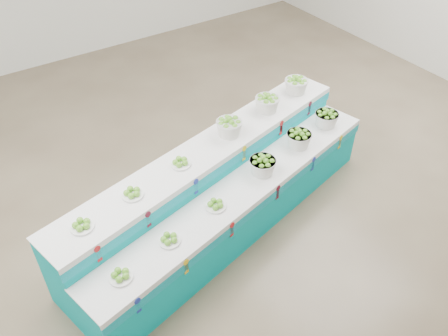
{
  "coord_description": "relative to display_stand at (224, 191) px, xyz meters",
  "views": [
    {
      "loc": [
        -2.81,
        -3.97,
        4.42
      ],
      "look_at": [
        -0.47,
        -0.47,
        0.87
      ],
      "focal_mm": 37.75,
      "sensor_mm": 36.0,
      "label": 1
    }
  ],
  "objects": [
    {
      "name": "ground",
      "position": [
        0.47,
        0.47,
        -0.51
      ],
      "size": [
        10.0,
        10.0,
        0.0
      ],
      "primitive_type": "plane",
      "color": "brown",
      "rests_on": "ground"
    },
    {
      "name": "display_stand",
      "position": [
        0.0,
        0.0,
        0.0
      ],
      "size": [
        4.51,
        2.08,
        1.02
      ],
      "primitive_type": null,
      "rotation": [
        0.0,
        0.0,
        0.23
      ],
      "color": "#02A3AB",
      "rests_on": "ground"
    },
    {
      "name": "plate_lower_left",
      "position": [
        -1.63,
        -0.66,
        0.26
      ],
      "size": [
        0.28,
        0.28,
        0.09
      ],
      "primitive_type": "cylinder",
      "rotation": [
        0.0,
        0.0,
        0.23
      ],
      "color": "white",
      "rests_on": "display_stand"
    },
    {
      "name": "plate_lower_mid",
      "position": [
        -1.02,
        -0.52,
        0.26
      ],
      "size": [
        0.28,
        0.28,
        0.09
      ],
      "primitive_type": "cylinder",
      "rotation": [
        0.0,
        0.0,
        0.23
      ],
      "color": "white",
      "rests_on": "display_stand"
    },
    {
      "name": "plate_lower_right",
      "position": [
        -0.35,
        -0.36,
        0.26
      ],
      "size": [
        0.28,
        0.28,
        0.09
      ],
      "primitive_type": "cylinder",
      "rotation": [
        0.0,
        0.0,
        0.23
      ],
      "color": "white",
      "rests_on": "display_stand"
    },
    {
      "name": "basket_lower_left",
      "position": [
        0.43,
        -0.18,
        0.33
      ],
      "size": [
        0.38,
        0.38,
        0.23
      ],
      "primitive_type": null,
      "rotation": [
        0.0,
        0.0,
        0.23
      ],
      "color": "silver",
      "rests_on": "display_stand"
    },
    {
      "name": "basket_lower_mid",
      "position": [
        1.14,
        -0.01,
        0.33
      ],
      "size": [
        0.38,
        0.38,
        0.23
      ],
      "primitive_type": null,
      "rotation": [
        0.0,
        0.0,
        0.23
      ],
      "color": "silver",
      "rests_on": "display_stand"
    },
    {
      "name": "basket_lower_right",
      "position": [
        1.76,
        0.13,
        0.33
      ],
      "size": [
        0.38,
        0.38,
        0.23
      ],
      "primitive_type": null,
      "rotation": [
        0.0,
        0.0,
        0.23
      ],
      "color": "silver",
      "rests_on": "display_stand"
    },
    {
      "name": "plate_upper_left",
      "position": [
        -1.75,
        -0.13,
        0.56
      ],
      "size": [
        0.28,
        0.28,
        0.09
      ],
      "primitive_type": "cylinder",
      "rotation": [
        0.0,
        0.0,
        0.23
      ],
      "color": "white",
      "rests_on": "display_stand"
    },
    {
      "name": "plate_upper_mid",
      "position": [
        -1.14,
        0.01,
        0.56
      ],
      "size": [
        0.28,
        0.28,
        0.09
      ],
      "primitive_type": "cylinder",
      "rotation": [
        0.0,
        0.0,
        0.23
      ],
      "color": "white",
      "rests_on": "display_stand"
    },
    {
      "name": "plate_upper_right",
      "position": [
        -0.48,
        0.17,
        0.56
      ],
      "size": [
        0.28,
        0.28,
        0.09
      ],
      "primitive_type": "cylinder",
      "rotation": [
        0.0,
        0.0,
        0.23
      ],
      "color": "white",
      "rests_on": "display_stand"
    },
    {
      "name": "basket_upper_left",
      "position": [
        0.31,
        0.35,
        0.63
      ],
      "size": [
        0.38,
        0.38,
        0.23
      ],
      "primitive_type": null,
      "rotation": [
        0.0,
        0.0,
        0.23
      ],
      "color": "silver",
      "rests_on": "display_stand"
    },
    {
      "name": "basket_upper_mid",
      "position": [
        1.02,
        0.52,
        0.63
      ],
      "size": [
        0.38,
        0.38,
        0.23
      ],
      "primitive_type": null,
      "rotation": [
        0.0,
        0.0,
        0.23
      ],
      "color": "silver",
      "rests_on": "display_stand"
    },
    {
      "name": "basket_upper_right",
      "position": [
        1.64,
        0.66,
        0.63
      ],
      "size": [
        0.38,
        0.38,
        0.23
      ],
      "primitive_type": null,
      "rotation": [
        0.0,
        0.0,
        0.23
      ],
      "color": "silver",
      "rests_on": "display_stand"
    }
  ]
}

